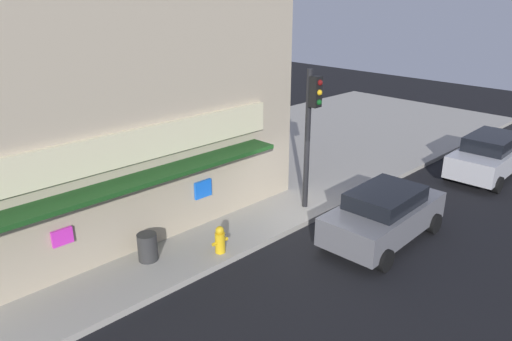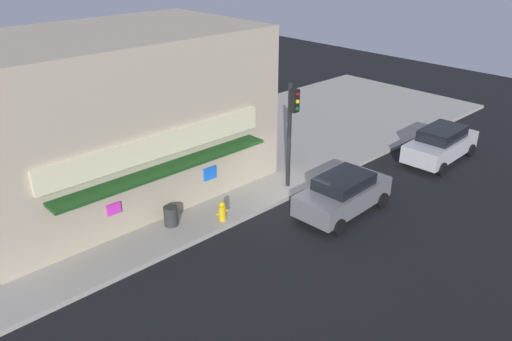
{
  "view_description": "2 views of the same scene",
  "coord_description": "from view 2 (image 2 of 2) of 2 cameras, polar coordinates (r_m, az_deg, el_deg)",
  "views": [
    {
      "loc": [
        -10.83,
        -8.66,
        7.03
      ],
      "look_at": [
        -0.7,
        1.72,
        1.58
      ],
      "focal_mm": 33.66,
      "sensor_mm": 36.0,
      "label": 1
    },
    {
      "loc": [
        -14.03,
        -12.81,
        10.19
      ],
      "look_at": [
        -1.25,
        0.75,
        1.53
      ],
      "focal_mm": 35.41,
      "sensor_mm": 36.0,
      "label": 2
    }
  ],
  "objects": [
    {
      "name": "parked_car_grey",
      "position": [
        20.52,
        9.81,
        -2.55
      ],
      "size": [
        4.32,
        2.21,
        1.62
      ],
      "color": "slate",
      "rests_on": "ground_plane"
    },
    {
      "name": "trash_can",
      "position": [
        19.47,
        -9.6,
        -5.09
      ],
      "size": [
        0.53,
        0.53,
        0.77
      ],
      "primitive_type": "cylinder",
      "color": "#2D2D2D",
      "rests_on": "sidewalk"
    },
    {
      "name": "sidewalk",
      "position": [
        25.23,
        -5.45,
        1.22
      ],
      "size": [
        36.97,
        11.15,
        0.18
      ],
      "primitive_type": "cube",
      "color": "#A39E93",
      "rests_on": "ground_plane"
    },
    {
      "name": "fire_hydrant",
      "position": [
        19.55,
        -3.84,
        -4.62
      ],
      "size": [
        0.53,
        0.29,
        0.8
      ],
      "color": "gold",
      "rests_on": "sidewalk"
    },
    {
      "name": "traffic_light",
      "position": [
        21.15,
        4.03,
        5.43
      ],
      "size": [
        0.32,
        0.58,
        4.61
      ],
      "color": "black",
      "rests_on": "sidewalk"
    },
    {
      "name": "ground_plane",
      "position": [
        21.55,
        3.81,
        -3.33
      ],
      "size": [
        55.46,
        55.46,
        0.0
      ],
      "primitive_type": "plane",
      "color": "black"
    },
    {
      "name": "potted_plant_by_doorway",
      "position": [
        19.96,
        -14.51,
        -4.02
      ],
      "size": [
        0.67,
        0.67,
        1.03
      ],
      "color": "gray",
      "rests_on": "sidewalk"
    },
    {
      "name": "pedestrian",
      "position": [
        22.67,
        -0.41,
        1.55
      ],
      "size": [
        0.58,
        0.54,
        1.82
      ],
      "color": "navy",
      "rests_on": "sidewalk"
    },
    {
      "name": "corner_building",
      "position": [
        21.76,
        -16.19,
        6.08
      ],
      "size": [
        12.38,
        8.16,
        6.69
      ],
      "color": "tan",
      "rests_on": "sidewalk"
    },
    {
      "name": "parked_car_silver",
      "position": [
        26.6,
        20.14,
        2.86
      ],
      "size": [
        4.62,
        2.22,
        1.7
      ],
      "color": "#B7B7BC",
      "rests_on": "ground_plane"
    }
  ]
}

